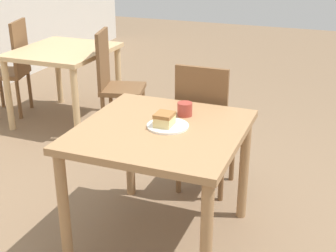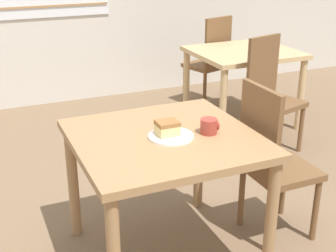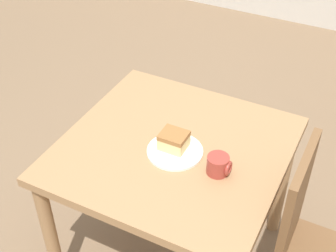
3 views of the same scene
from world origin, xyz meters
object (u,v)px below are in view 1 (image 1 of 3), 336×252
at_px(coffee_mug, 185,109).
at_px(chair_near_window, 205,127).
at_px(cake_slice, 164,119).
at_px(chair_far_opposite, 13,66).
at_px(plate, 168,126).
at_px(dining_table_far, 64,60).
at_px(dining_table_near, 161,145).
at_px(chair_far_corner, 115,81).

bearing_deg(coffee_mug, chair_near_window, -0.20).
bearing_deg(cake_slice, chair_far_opposite, 56.68).
xyz_separation_m(chair_near_window, plate, (-0.61, 0.03, 0.24)).
bearing_deg(dining_table_far, dining_table_near, -132.83).
relative_size(dining_table_near, chair_near_window, 0.98).
height_order(chair_far_corner, coffee_mug, chair_far_corner).
height_order(cake_slice, coffee_mug, cake_slice).
height_order(dining_table_near, plate, plate).
relative_size(dining_table_near, chair_far_corner, 0.98).
distance_m(chair_far_corner, chair_far_opposite, 1.16).
bearing_deg(coffee_mug, dining_table_near, 164.43).
distance_m(cake_slice, coffee_mug, 0.22).
height_order(dining_table_near, chair_near_window, chair_near_window).
relative_size(dining_table_near, cake_slice, 8.40).
bearing_deg(chair_far_corner, chair_near_window, -139.55).
bearing_deg(cake_slice, dining_table_near, 107.60).
bearing_deg(cake_slice, chair_far_corner, 36.70).
xyz_separation_m(dining_table_far, chair_near_window, (-0.82, -1.62, -0.11)).
height_order(dining_table_far, cake_slice, cake_slice).
distance_m(dining_table_near, chair_far_corner, 1.67).
xyz_separation_m(dining_table_far, cake_slice, (-1.44, -1.58, 0.17)).
bearing_deg(chair_far_opposite, chair_near_window, 53.39).
bearing_deg(plate, coffee_mug, -8.16).
height_order(chair_far_corner, chair_far_opposite, same).
relative_size(dining_table_far, coffee_mug, 9.61).
xyz_separation_m(dining_table_far, chair_far_corner, (-0.10, -0.58, -0.11)).
bearing_deg(dining_table_near, chair_near_window, -5.74).
height_order(chair_far_corner, plate, chair_far_corner).
bearing_deg(plate, dining_table_near, 121.79).
relative_size(chair_near_window, cake_slice, 8.60).
bearing_deg(dining_table_near, coffee_mug, -15.57).
relative_size(chair_near_window, coffee_mug, 9.87).
bearing_deg(coffee_mug, plate, 171.84).
bearing_deg(chair_far_corner, coffee_mug, -152.12).
height_order(dining_table_near, chair_far_opposite, chair_far_opposite).
distance_m(dining_table_far, coffee_mug, 2.04).
height_order(plate, cake_slice, cake_slice).
bearing_deg(cake_slice, coffee_mug, -11.39).
bearing_deg(dining_table_near, chair_far_corner, 36.08).
relative_size(dining_table_near, plate, 3.96).
bearing_deg(chair_far_corner, dining_table_far, 65.33).
bearing_deg(cake_slice, plate, -45.08).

